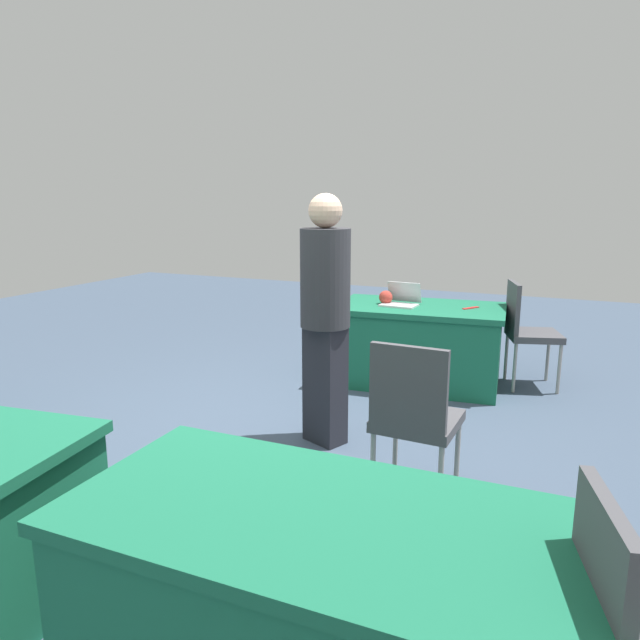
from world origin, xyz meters
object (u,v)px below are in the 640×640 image
object	(u,v)px
laptop_silver	(401,301)
yarn_ball	(386,297)
person_attendee_browsing	(325,308)
chair_tucked_left	(414,413)
chair_tucked_right	(526,327)
table_foreground	(419,344)
table_mid_right	(325,614)
scissors_red	(471,308)

from	to	relation	value
laptop_silver	yarn_ball	size ratio (longest dim) A/B	2.67
person_attendee_browsing	chair_tucked_left	bearing A→B (deg)	-14.66
chair_tucked_right	laptop_silver	world-z (taller)	chair_tucked_right
table_foreground	chair_tucked_left	bearing A→B (deg)	103.11
table_mid_right	scissors_red	distance (m)	3.67
chair_tucked_left	chair_tucked_right	bearing A→B (deg)	83.65
table_mid_right	person_attendee_browsing	bearing A→B (deg)	-67.06
chair_tucked_right	person_attendee_browsing	bearing A→B (deg)	-49.48
table_mid_right	chair_tucked_left	size ratio (longest dim) A/B	1.79
yarn_ball	scissors_red	distance (m)	0.77
table_mid_right	person_attendee_browsing	distance (m)	2.27
chair_tucked_left	person_attendee_browsing	world-z (taller)	person_attendee_browsing
laptop_silver	yarn_ball	distance (m)	0.15
chair_tucked_right	yarn_ball	distance (m)	1.29
person_attendee_browsing	yarn_ball	bearing A→B (deg)	114.39
laptop_silver	scissors_red	bearing A→B (deg)	-166.84
yarn_ball	scissors_red	world-z (taller)	yarn_ball
table_foreground	table_mid_right	bearing A→B (deg)	99.09
chair_tucked_left	person_attendee_browsing	size ratio (longest dim) A/B	0.55
table_mid_right	chair_tucked_right	bearing A→B (deg)	-94.97
chair_tucked_left	yarn_ball	size ratio (longest dim) A/B	7.63
table_foreground	person_attendee_browsing	world-z (taller)	person_attendee_browsing
scissors_red	person_attendee_browsing	bearing A→B (deg)	10.24
table_mid_right	chair_tucked_right	distance (m)	3.89
chair_tucked_left	person_attendee_browsing	distance (m)	1.08
table_mid_right	person_attendee_browsing	size ratio (longest dim) A/B	0.99
table_mid_right	chair_tucked_left	distance (m)	1.43
table_foreground	laptop_silver	bearing A→B (deg)	15.64
chair_tucked_right	laptop_silver	distance (m)	1.15
yarn_ball	chair_tucked_left	bearing A→B (deg)	111.10
laptop_silver	chair_tucked_right	bearing A→B (deg)	-159.68
chair_tucked_right	scissors_red	bearing A→B (deg)	-81.46
chair_tucked_left	chair_tucked_right	xyz separation A→B (m)	(-0.40, -2.45, 0.00)
table_mid_right	laptop_silver	size ratio (longest dim) A/B	5.11
table_mid_right	person_attendee_browsing	xyz separation A→B (m)	(0.85, -2.02, 0.60)
chair_tucked_left	laptop_silver	distance (m)	2.25
table_mid_right	chair_tucked_right	size ratio (longest dim) A/B	1.78
chair_tucked_left	scissors_red	world-z (taller)	chair_tucked_left
table_mid_right	yarn_ball	size ratio (longest dim) A/B	13.65
person_attendee_browsing	laptop_silver	world-z (taller)	person_attendee_browsing
table_foreground	yarn_ball	size ratio (longest dim) A/B	12.51
yarn_ball	table_mid_right	bearing A→B (deg)	104.11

